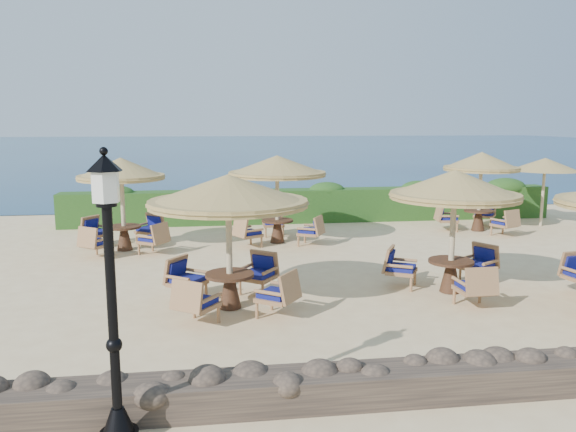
# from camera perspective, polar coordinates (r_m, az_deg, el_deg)

# --- Properties ---
(ground) EXTENTS (120.00, 120.00, 0.00)m
(ground) POSITION_cam_1_polar(r_m,az_deg,el_deg) (13.90, 7.92, -5.72)
(ground) COLOR beige
(ground) RESTS_ON ground
(sea) EXTENTS (160.00, 160.00, 0.00)m
(sea) POSITION_cam_1_polar(r_m,az_deg,el_deg) (83.06, -5.26, 7.01)
(sea) COLOR #0B284B
(sea) RESTS_ON ground
(hedge) EXTENTS (18.00, 0.90, 1.20)m
(hedge) POSITION_cam_1_polar(r_m,az_deg,el_deg) (20.66, 2.59, 1.08)
(hedge) COLOR #1C4215
(hedge) RESTS_ON ground
(stone_wall) EXTENTS (15.00, 0.65, 0.44)m
(stone_wall) POSITION_cam_1_polar(r_m,az_deg,el_deg) (8.38, 19.84, -15.16)
(stone_wall) COLOR brown
(stone_wall) RESTS_ON ground
(lamp_post) EXTENTS (0.44, 0.44, 3.31)m
(lamp_post) POSITION_cam_1_polar(r_m,az_deg,el_deg) (6.54, -17.40, -9.54)
(lamp_post) COLOR black
(lamp_post) RESTS_ON ground
(extra_parasol) EXTENTS (2.30, 2.30, 2.41)m
(extra_parasol) POSITION_cam_1_polar(r_m,az_deg,el_deg) (21.49, 24.66, 4.77)
(extra_parasol) COLOR #C4B28A
(extra_parasol) RESTS_ON ground
(cafe_set_0) EXTENTS (3.12, 3.12, 2.65)m
(cafe_set_0) POSITION_cam_1_polar(r_m,az_deg,el_deg) (10.86, -6.06, 0.26)
(cafe_set_0) COLOR #C4B28A
(cafe_set_0) RESTS_ON ground
(cafe_set_1) EXTENTS (2.77, 2.78, 2.65)m
(cafe_set_1) POSITION_cam_1_polar(r_m,az_deg,el_deg) (12.35, 16.50, 1.04)
(cafe_set_1) COLOR #C4B28A
(cafe_set_1) RESTS_ON ground
(cafe_set_3) EXTENTS (2.69, 2.69, 2.65)m
(cafe_set_3) POSITION_cam_1_polar(r_m,az_deg,el_deg) (16.52, -16.51, 2.48)
(cafe_set_3) COLOR #C4B28A
(cafe_set_3) RESTS_ON ground
(cafe_set_4) EXTENTS (2.96, 2.96, 2.65)m
(cafe_set_4) POSITION_cam_1_polar(r_m,az_deg,el_deg) (16.84, -1.11, 3.78)
(cafe_set_4) COLOR #C4B28A
(cafe_set_4) RESTS_ON ground
(cafe_set_5) EXTENTS (2.68, 2.75, 2.65)m
(cafe_set_5) POSITION_cam_1_polar(r_m,az_deg,el_deg) (19.80, 18.99, 3.79)
(cafe_set_5) COLOR #C4B28A
(cafe_set_5) RESTS_ON ground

